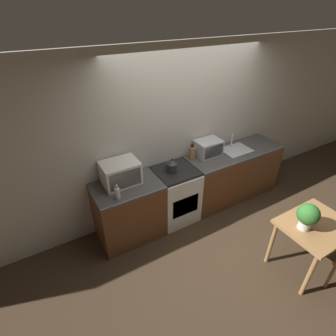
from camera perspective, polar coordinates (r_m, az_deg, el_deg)
ground_plane at (r=4.21m, az=11.36°, el=-13.91°), size 16.00×16.00×0.00m
wall_back at (r=4.12m, az=3.91°, el=7.96°), size 10.00×0.06×2.60m
counter_left_run at (r=3.87m, az=-8.46°, el=-9.21°), size 0.93×0.62×0.90m
counter_right_run at (r=4.74m, az=13.66°, el=-1.16°), size 1.72×0.62×0.90m
stove_range at (r=4.13m, az=1.52°, el=-5.75°), size 0.62×0.62×0.90m
kettle at (r=3.80m, az=0.85°, el=0.54°), size 0.16×0.16×0.21m
microwave at (r=3.57m, az=-10.30°, el=-1.06°), size 0.49×0.37×0.32m
bottle at (r=3.35m, az=-10.94°, el=-5.42°), size 0.06×0.06×0.21m
knife_block at (r=4.13m, az=5.24°, el=3.27°), size 0.08×0.07×0.26m
toaster_oven at (r=4.26m, az=8.73°, el=4.38°), size 0.41×0.30×0.25m
sink_basin at (r=4.53m, az=14.57°, el=3.88°), size 0.48×0.37×0.24m
dining_table at (r=3.75m, az=29.23°, el=-11.84°), size 0.83×0.67×0.75m
potted_plant at (r=3.43m, az=28.16°, el=-9.09°), size 0.25×0.25×0.34m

